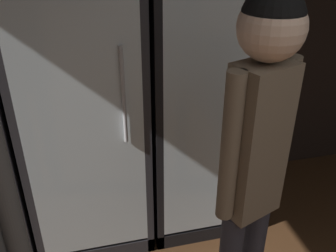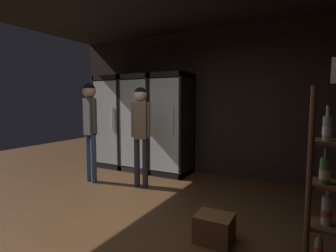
{
  "view_description": "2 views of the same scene",
  "coord_description": "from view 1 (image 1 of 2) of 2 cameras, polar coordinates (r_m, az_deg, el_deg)",
  "views": [
    {
      "loc": [
        -1.23,
        0.64,
        1.82
      ],
      "look_at": [
        -0.74,
        2.63,
        0.7
      ],
      "focal_mm": 40.16,
      "sensor_mm": 36.0,
      "label": 1
    },
    {
      "loc": [
        1.82,
        -1.94,
        1.44
      ],
      "look_at": [
        -0.46,
        2.31,
        0.98
      ],
      "focal_mm": 28.41,
      "sensor_mm": 36.0,
      "label": 2
    }
  ],
  "objects": [
    {
      "name": "cooler_left",
      "position": [
        2.22,
        -13.24,
        5.21
      ],
      "size": [
        0.68,
        0.7,
        1.97
      ],
      "color": "#2B2B30",
      "rests_on": "ground"
    },
    {
      "name": "cooler_center",
      "position": [
        2.32,
        4.32,
        6.95
      ],
      "size": [
        0.68,
        0.7,
        1.97
      ],
      "color": "black",
      "rests_on": "ground"
    },
    {
      "name": "shopper_far",
      "position": [
        1.42,
        13.09,
        -3.86
      ],
      "size": [
        0.31,
        0.22,
        1.66
      ],
      "color": "#2D2D38",
      "rests_on": "ground"
    }
  ]
}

